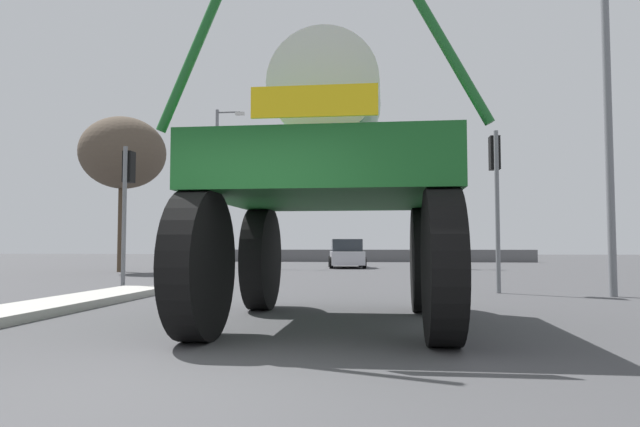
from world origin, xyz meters
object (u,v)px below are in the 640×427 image
Objects in this scene: oversize_sprayer at (331,183)px; traffic_signal_far_left at (456,219)px; sedan_ahead at (347,254)px; traffic_signal_near_left at (128,185)px; traffic_signal_near_right at (495,175)px; traffic_signal_far_right at (436,222)px; streetlight_near_right at (614,109)px; bare_tree_left at (123,153)px; streetlight_far_left at (218,180)px.

oversize_sprayer is 21.41m from traffic_signal_far_left.
sedan_ahead is (-1.14, 22.10, -1.35)m from oversize_sprayer.
traffic_signal_far_left is (10.50, 14.84, -0.21)m from traffic_signal_near_left.
traffic_signal_near_left is (-4.85, -16.02, 2.04)m from sedan_ahead.
traffic_signal_near_right reaches higher than traffic_signal_far_right.
streetlight_near_right reaches higher than sedan_ahead.
sedan_ahead is 0.61× the size of bare_tree_left.
sedan_ahead is 16.84m from traffic_signal_near_right.
traffic_signal_near_left is at bearing -122.57° from traffic_signal_far_right.
oversize_sprayer is at bearing -55.72° from bare_tree_left.
traffic_signal_near_right is at bearing -34.37° from bare_tree_left.
streetlight_near_right is at bearing -32.38° from bare_tree_left.
bare_tree_left reaches higher than traffic_signal_near_left.
bare_tree_left is (-15.38, -4.98, 2.78)m from traffic_signal_far_left.
traffic_signal_far_right is (-0.06, 14.85, -0.53)m from traffic_signal_near_right.
oversize_sprayer is at bearing -45.41° from traffic_signal_near_left.
bare_tree_left is at bearing -160.84° from traffic_signal_far_right.
traffic_signal_far_right is (-1.02, 0.00, -0.17)m from traffic_signal_far_left.
oversize_sprayer reaches higher than sedan_ahead.
streetlight_near_right is at bearing -19.19° from traffic_signal_near_right.
bare_tree_left is at bearing 34.78° from oversize_sprayer.
traffic_signal_near_left is 0.49× the size of streetlight_near_right.
oversize_sprayer is 22.17m from sedan_ahead.
sedan_ahead is 8.17m from streetlight_far_left.
bare_tree_left is (-14.36, -4.99, 2.95)m from traffic_signal_far_right.
streetlight_far_left is at bearing 130.35° from streetlight_near_right.
traffic_signal_far_left is 15.89m from streetlight_near_right.
streetlight_far_left is at bearing 66.41° from bare_tree_left.
traffic_signal_far_left is at bearing -11.67° from oversize_sprayer.
traffic_signal_far_left reaches higher than sedan_ahead.
bare_tree_left is at bearing 147.62° from streetlight_near_right.
bare_tree_left is (-16.92, 10.73, 1.05)m from streetlight_near_right.
traffic_signal_near_right is 14.88m from traffic_signal_far_left.
traffic_signal_far_left is 0.45× the size of streetlight_near_right.
traffic_signal_near_right reaches higher than traffic_signal_near_left.
traffic_signal_near_right is (9.55, -0.00, 0.15)m from traffic_signal_near_left.
traffic_signal_near_right is at bearing -29.83° from oversize_sprayer.
streetlight_near_right reaches higher than oversize_sprayer.
streetlight_near_right is at bearing -84.38° from traffic_signal_far_left.
oversize_sprayer is 7.09m from traffic_signal_near_right.
traffic_signal_far_right is 0.42× the size of streetlight_near_right.
oversize_sprayer is 23.65m from streetlight_far_left.
streetlight_far_left is at bearing 175.14° from traffic_signal_far_left.
oversize_sprayer reaches higher than traffic_signal_near_left.
streetlight_far_left is (-14.27, 16.80, 0.51)m from streetlight_near_right.
sedan_ahead is 0.55× the size of streetlight_near_right.
bare_tree_left is (-10.87, 15.94, 3.27)m from oversize_sprayer.
oversize_sprayer is 8.29m from streetlight_near_right.
streetlight_far_left is at bearing 126.46° from traffic_signal_near_right.
traffic_signal_near_left reaches higher than sedan_ahead.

